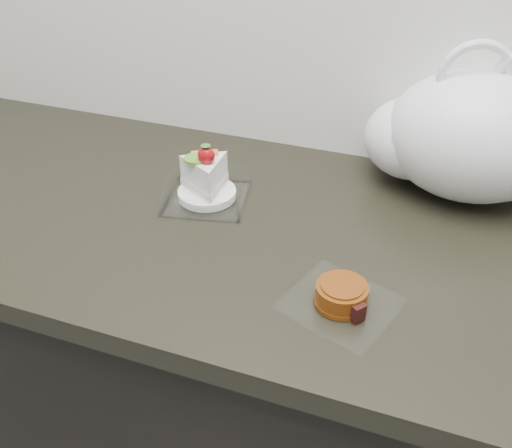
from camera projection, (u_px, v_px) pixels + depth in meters
counter at (295, 403)px, 1.22m from camera, size 2.04×0.64×0.90m
cake_tray at (207, 185)px, 1.04m from camera, size 0.17×0.17×0.12m
mooncake_wrap at (342, 297)px, 0.81m from camera, size 0.19×0.18×0.04m
plastic_bag at (462, 136)px, 1.02m from camera, size 0.37×0.27×0.29m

